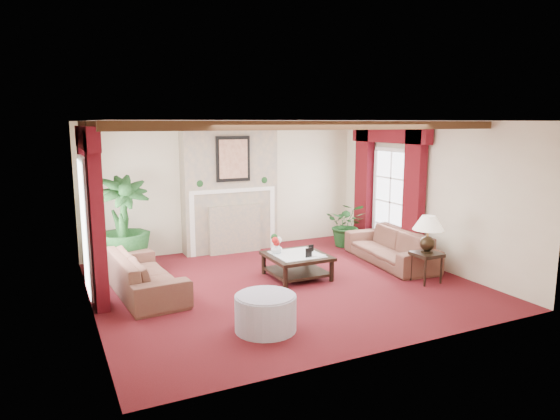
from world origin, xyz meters
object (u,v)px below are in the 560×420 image
potted_palm (124,245)px  ottoman (265,313)px  sofa_right (391,241)px  coffee_table (297,266)px  side_table (426,267)px  sofa_left (144,267)px

potted_palm → ottoman: bearing=-70.8°
sofa_right → coffee_table: size_ratio=2.21×
sofa_right → side_table: (-0.19, -1.21, -0.17)m
potted_palm → side_table: potted_palm is taller
potted_palm → ottoman: potted_palm is taller
coffee_table → ottoman: ottoman is taller
side_table → ottoman: 3.33m
sofa_left → sofa_right: bearing=-97.9°
sofa_left → ottoman: size_ratio=2.75×
sofa_left → coffee_table: 2.59m
sofa_left → coffee_table: size_ratio=2.20×
sofa_right → coffee_table: sofa_right is taller
coffee_table → ottoman: 2.30m
ottoman → side_table: bearing=11.3°
potted_palm → ottoman: 3.79m
sofa_left → side_table: bearing=-113.1°
potted_palm → coffee_table: potted_palm is taller
sofa_right → potted_palm: potted_palm is taller
potted_palm → side_table: bearing=-32.9°
side_table → ottoman: size_ratio=0.64×
potted_palm → ottoman: (1.24, -3.57, -0.25)m
potted_palm → ottoman: size_ratio=2.21×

